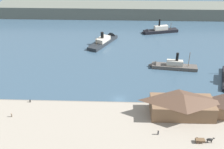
{
  "coord_description": "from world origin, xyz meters",
  "views": [
    {
      "loc": [
        0.63,
        -87.07,
        57.95
      ],
      "look_at": [
        -3.23,
        15.77,
        2.0
      ],
      "focal_mm": 44.21,
      "sensor_mm": 36.0,
      "label": 1
    }
  ],
  "objects": [
    {
      "name": "ferry_approaching_west",
      "position": [
        -8.28,
        57.38,
        1.33
      ],
      "size": [
        16.34,
        25.3,
        8.78
      ],
      "color": "#23282D",
      "rests_on": "ground"
    },
    {
      "name": "ferry_mid_harbor",
      "position": [
        22.08,
        73.86,
        1.37
      ],
      "size": [
        23.47,
        10.24,
        9.68
      ],
      "color": "black",
      "rests_on": "ground"
    },
    {
      "name": "seawall_edge",
      "position": [
        0.0,
        -3.6,
        0.5
      ],
      "size": [
        110.0,
        0.8,
        1.0
      ],
      "primitive_type": "cube",
      "color": "gray",
      "rests_on": "ground"
    },
    {
      "name": "mooring_post_west",
      "position": [
        -32.3,
        -4.85,
        1.65
      ],
      "size": [
        0.44,
        0.44,
        0.9
      ],
      "primitive_type": "cylinder",
      "color": "black",
      "rests_on": "quay_promenade"
    },
    {
      "name": "far_headland",
      "position": [
        0.0,
        110.0,
        4.0
      ],
      "size": [
        180.0,
        24.0,
        8.0
      ],
      "primitive_type": "cube",
      "color": "#60665B",
      "rests_on": "ground"
    },
    {
      "name": "horse_cart",
      "position": [
        25.45,
        -23.89,
        2.13
      ],
      "size": [
        5.57,
        1.53,
        1.87
      ],
      "color": "brown",
      "rests_on": "quay_promenade"
    },
    {
      "name": "ferry_moored_east",
      "position": [
        22.53,
        26.82,
        1.24
      ],
      "size": [
        22.56,
        7.21,
        9.7
      ],
      "color": "#514C47",
      "rests_on": "ground"
    },
    {
      "name": "ferry_shed_customs_shed",
      "position": [
        21.29,
        -10.09,
        5.17
      ],
      "size": [
        21.36,
        10.61,
        7.81
      ],
      "color": "brown",
      "rests_on": "quay_promenade"
    },
    {
      "name": "pedestrian_near_west_shed",
      "position": [
        12.35,
        -20.86,
        1.99
      ],
      "size": [
        0.43,
        0.43,
        1.72
      ],
      "color": "#232328",
      "rests_on": "quay_promenade"
    },
    {
      "name": "quay_promenade",
      "position": [
        0.0,
        -22.0,
        0.6
      ],
      "size": [
        110.0,
        36.0,
        1.2
      ],
      "primitive_type": "cube",
      "color": "#9E9384",
      "rests_on": "ground"
    },
    {
      "name": "pedestrian_near_east_shed",
      "position": [
        -35.83,
        -13.78,
        1.89
      ],
      "size": [
        0.37,
        0.37,
        1.51
      ],
      "color": "#6B5B4C",
      "rests_on": "quay_promenade"
    },
    {
      "name": "ground_plane",
      "position": [
        0.0,
        0.0,
        0.0
      ],
      "size": [
        320.0,
        320.0,
        0.0
      ],
      "primitive_type": "plane",
      "color": "#385166"
    }
  ]
}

